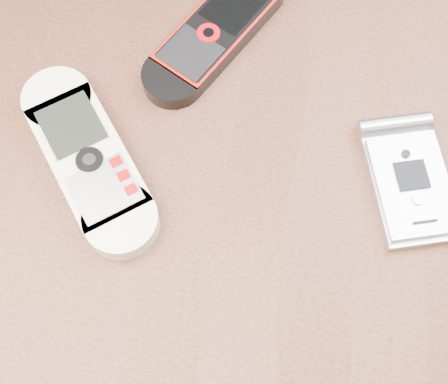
# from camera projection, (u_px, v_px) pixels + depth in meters

# --- Properties ---
(ground) EXTENTS (4.00, 4.00, 0.00)m
(ground) POSITION_uv_depth(u_px,v_px,m) (221.00, 345.00, 1.18)
(ground) COLOR #472B19
(ground) RESTS_ON ground
(table) EXTENTS (1.20, 0.80, 0.75)m
(table) POSITION_uv_depth(u_px,v_px,m) (219.00, 239.00, 0.59)
(table) COLOR black
(table) RESTS_ON ground
(nokia_white) EXTENTS (0.15, 0.18, 0.02)m
(nokia_white) POSITION_uv_depth(u_px,v_px,m) (88.00, 158.00, 0.49)
(nokia_white) COLOR white
(nokia_white) RESTS_ON table
(nokia_black_red) EXTENTS (0.13, 0.17, 0.02)m
(nokia_black_red) POSITION_uv_depth(u_px,v_px,m) (216.00, 31.00, 0.54)
(nokia_black_red) COLOR black
(nokia_black_red) RESTS_ON table
(motorola_razr) EXTENTS (0.08, 0.12, 0.02)m
(motorola_razr) POSITION_uv_depth(u_px,v_px,m) (410.00, 183.00, 0.48)
(motorola_razr) COLOR #B6B6BB
(motorola_razr) RESTS_ON table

